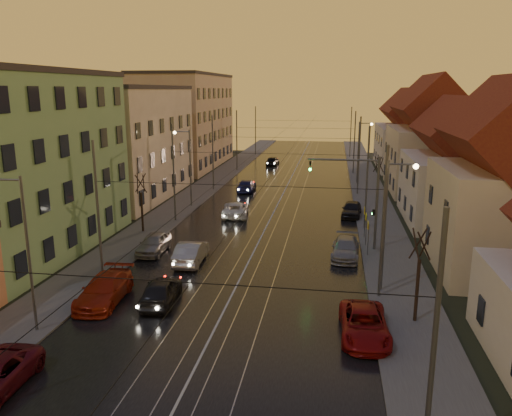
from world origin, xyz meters
The scene contains 44 objects.
ground centered at (0.00, 0.00, 0.00)m, with size 160.00×160.00×0.00m, color black.
road centered at (0.00, 40.00, 0.02)m, with size 16.00×120.00×0.04m, color black.
sidewalk_left centered at (-10.00, 40.00, 0.07)m, with size 4.00×120.00×0.15m, color #4C4C4C.
sidewalk_right centered at (10.00, 40.00, 0.07)m, with size 4.00×120.00×0.15m, color #4C4C4C.
tram_rail_0 centered at (-2.20, 40.00, 0.06)m, with size 0.06×120.00×0.03m, color gray.
tram_rail_1 centered at (-0.77, 40.00, 0.06)m, with size 0.06×120.00×0.03m, color gray.
tram_rail_2 centered at (0.77, 40.00, 0.06)m, with size 0.06×120.00×0.03m, color gray.
tram_rail_3 centered at (2.20, 40.00, 0.06)m, with size 0.06×120.00×0.03m, color gray.
apartment_left_1 centered at (-17.50, 14.00, 6.50)m, with size 10.00×18.00×13.00m, color #65945E.
apartment_left_2 centered at (-17.50, 34.00, 6.00)m, with size 10.00×20.00×12.00m, color tan.
apartment_left_3 centered at (-17.50, 58.00, 7.00)m, with size 10.00×24.00×14.00m, color tan.
house_right_1 centered at (17.00, 15.00, 5.45)m, with size 8.67×10.20×10.80m.
house_right_2 centered at (17.00, 28.00, 4.64)m, with size 9.18×12.24×9.20m.
house_right_3 centered at (17.00, 43.00, 5.80)m, with size 9.18×14.28×11.50m.
house_right_4 centered at (17.00, 61.00, 5.05)m, with size 9.18×16.32×10.00m.
catenary_pole_r_0 centered at (8.60, -6.00, 4.50)m, with size 0.16×0.16×9.00m, color #595B60.
catenary_pole_l_1 centered at (-8.60, 9.00, 4.50)m, with size 0.16×0.16×9.00m, color #595B60.
catenary_pole_r_1 centered at (8.60, 9.00, 4.50)m, with size 0.16×0.16×9.00m, color #595B60.
catenary_pole_l_2 centered at (-8.60, 24.00, 4.50)m, with size 0.16×0.16×9.00m, color #595B60.
catenary_pole_r_2 centered at (8.60, 24.00, 4.50)m, with size 0.16×0.16×9.00m, color #595B60.
catenary_pole_l_3 centered at (-8.60, 39.00, 4.50)m, with size 0.16×0.16×9.00m, color #595B60.
catenary_pole_r_3 centered at (8.60, 39.00, 4.50)m, with size 0.16×0.16×9.00m, color #595B60.
catenary_pole_l_4 centered at (-8.60, 54.00, 4.50)m, with size 0.16×0.16×9.00m, color #595B60.
catenary_pole_r_4 centered at (8.60, 54.00, 4.50)m, with size 0.16×0.16×9.00m, color #595B60.
catenary_pole_l_5 centered at (-8.60, 72.00, 4.50)m, with size 0.16×0.16×9.00m, color #595B60.
catenary_pole_r_5 centered at (8.60, 72.00, 4.50)m, with size 0.16×0.16×9.00m, color #595B60.
street_lamp_0 centered at (-9.10, 2.00, 4.89)m, with size 1.75×0.32×8.00m.
street_lamp_1 centered at (9.10, 10.00, 4.89)m, with size 1.75×0.32×8.00m.
street_lamp_2 centered at (-9.10, 30.00, 4.89)m, with size 1.75×0.32×8.00m.
street_lamp_3 centered at (9.10, 46.00, 4.89)m, with size 1.75×0.32×8.00m.
traffic_light_mast centered at (7.99, 18.00, 4.60)m, with size 5.30×0.32×7.20m.
bare_tree_0 centered at (-10.20, 20.00, 2.49)m, with size 1.09×1.09×5.11m.
bare_tree_1 centered at (10.20, 6.00, 2.49)m, with size 1.09×1.09×5.11m.
bare_tree_2 centered at (10.40, 34.00, 2.49)m, with size 1.09×1.09×5.11m.
driving_car_0 centered at (-3.81, 6.40, 0.76)m, with size 1.79×4.45×1.52m, color black.
driving_car_1 centered at (-3.99, 13.26, 0.78)m, with size 1.66×4.76×1.57m, color #A2A3A8.
driving_car_2 centered at (-3.46, 26.68, 0.71)m, with size 2.35×5.11×1.42m, color silver.
driving_car_3 centered at (-4.50, 38.84, 0.71)m, with size 1.99×4.89×1.42m, color #191B4B.
driving_car_4 centered at (-3.97, 60.26, 0.74)m, with size 1.74×4.33×1.48m, color black.
parked_left_2 centered at (-7.04, 6.00, 0.76)m, with size 2.14×5.26×1.53m, color #9D230F.
parked_left_3 centered at (-7.37, 14.98, 0.74)m, with size 1.75×4.34×1.48m, color #97989C.
parked_right_0 centered at (7.47, 4.02, 0.69)m, with size 2.30×4.99×1.39m, color maroon.
parked_right_1 centered at (6.80, 16.10, 0.69)m, with size 1.93×4.76×1.38m, color gray.
parked_right_2 centered at (7.60, 28.39, 0.74)m, with size 1.75×4.35×1.48m, color black.
Camera 1 is at (5.67, -19.07, 11.93)m, focal length 35.00 mm.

